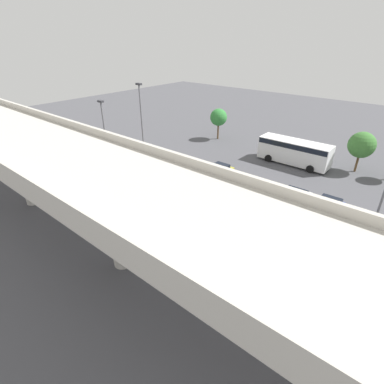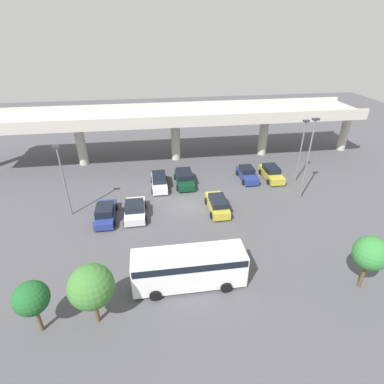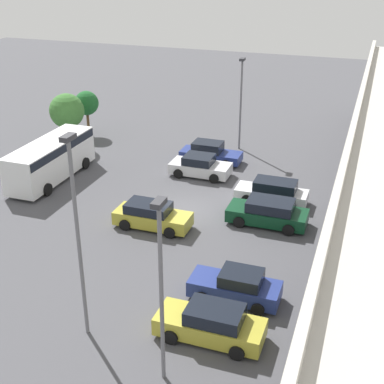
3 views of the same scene
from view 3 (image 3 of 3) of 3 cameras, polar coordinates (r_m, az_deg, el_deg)
ground_plane at (r=34.26m, az=-0.57°, el=-1.87°), size 110.84×110.84×0.00m
parked_car_0 at (r=41.68m, az=1.93°, el=4.20°), size 2.04×4.73×1.58m
parked_car_1 at (r=39.08m, az=0.87°, el=2.77°), size 2.24×4.39×1.54m
parked_car_2 at (r=35.27m, az=8.59°, el=0.01°), size 1.98×4.66×1.56m
parked_car_3 at (r=32.49m, az=8.12°, el=-2.18°), size 2.22×4.78×1.59m
parked_car_4 at (r=31.94m, az=-4.32°, el=-2.54°), size 2.01×4.59×1.55m
parked_car_5 at (r=25.77m, az=4.73°, el=-9.99°), size 1.97×4.32×1.54m
parked_car_6 at (r=23.42m, az=2.05°, el=-13.87°), size 2.04×4.67×1.59m
shuttle_bus at (r=39.41m, az=-14.83°, el=3.61°), size 8.23×2.71×2.82m
lamp_post_near_aisle at (r=21.72m, az=-12.16°, el=-3.64°), size 0.70×0.35×9.06m
lamp_post_mid_lot at (r=19.36m, az=-3.33°, el=-9.34°), size 0.70×0.35×7.68m
lamp_post_by_overpass at (r=43.53m, az=5.25°, el=10.10°), size 0.70×0.35×7.46m
tree_front_left at (r=48.24m, az=-11.19°, el=9.27°), size 2.11×2.11×3.92m
tree_front_centre at (r=45.25m, az=-13.21°, el=8.41°), size 2.84×2.84×4.54m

